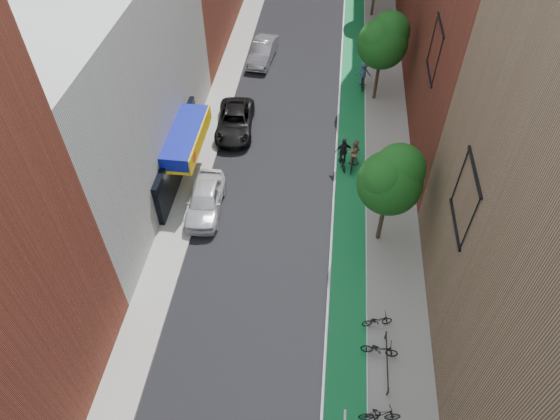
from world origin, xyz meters
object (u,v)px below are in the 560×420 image
(parked_car_black, at_px, (235,121))
(parked_car_silver, at_px, (263,51))
(cyclist_lane_near, at_px, (353,157))
(cyclist_lane_mid, at_px, (343,155))
(cyclist_lane_far, at_px, (363,76))
(parked_car_white, at_px, (205,200))

(parked_car_black, xyz_separation_m, parked_car_silver, (0.64, 9.74, 0.06))
(parked_car_black, height_order, parked_car_silver, parked_car_silver)
(cyclist_lane_near, bearing_deg, cyclist_lane_mid, 7.40)
(parked_car_black, bearing_deg, cyclist_lane_near, -24.99)
(cyclist_lane_mid, distance_m, cyclist_lane_far, 9.68)
(cyclist_lane_near, relative_size, cyclist_lane_far, 0.98)
(parked_car_silver, bearing_deg, parked_car_white, -87.63)
(parked_car_silver, xyz_separation_m, cyclist_lane_far, (8.27, -3.21, 0.20))
(parked_car_black, bearing_deg, parked_car_white, -97.48)
(parked_car_white, relative_size, cyclist_lane_near, 2.24)
(parked_car_black, xyz_separation_m, cyclist_lane_far, (8.91, 6.53, 0.26))
(parked_car_silver, height_order, cyclist_lane_far, cyclist_lane_far)
(parked_car_white, height_order, cyclist_lane_far, cyclist_lane_far)
(cyclist_lane_near, bearing_deg, parked_car_white, 36.79)
(parked_car_black, xyz_separation_m, cyclist_lane_mid, (7.62, -3.07, 0.19))
(cyclist_lane_mid, bearing_deg, cyclist_lane_far, -112.44)
(parked_car_white, distance_m, cyclist_lane_far, 17.17)
(parked_car_white, height_order, cyclist_lane_near, cyclist_lane_near)
(parked_car_silver, distance_m, cyclist_lane_far, 8.88)
(parked_car_white, height_order, cyclist_lane_mid, cyclist_lane_mid)
(parked_car_white, xyz_separation_m, cyclist_lane_far, (9.30, 14.43, 0.18))
(parked_car_silver, xyz_separation_m, cyclist_lane_mid, (6.99, -12.81, 0.13))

